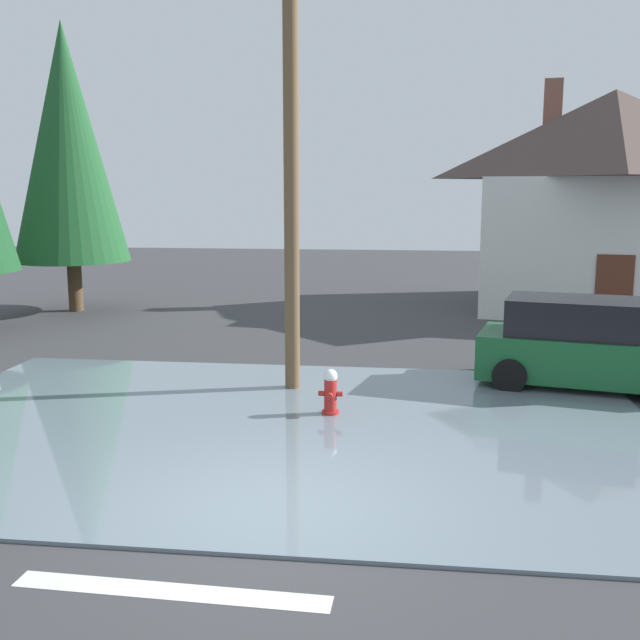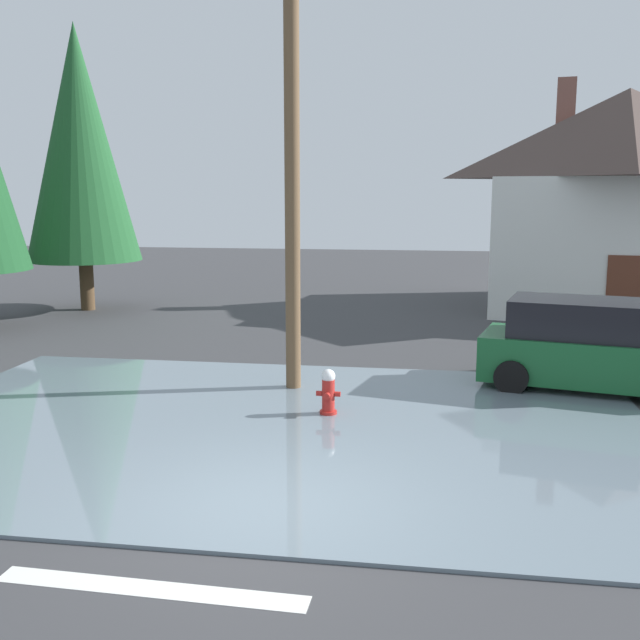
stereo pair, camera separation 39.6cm
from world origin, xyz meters
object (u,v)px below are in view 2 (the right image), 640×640
(utility_pole, at_px, (292,139))
(house, at_px, (623,197))
(parked_car, at_px, (589,348))
(pine_tree_mid_left, at_px, (79,144))
(fire_hydrant, at_px, (328,393))

(utility_pole, bearing_deg, house, 53.18)
(parked_car, height_order, pine_tree_mid_left, pine_tree_mid_left)
(fire_hydrant, xyz_separation_m, utility_pole, (-0.90, 1.60, 4.26))
(parked_car, bearing_deg, fire_hydrant, -151.95)
(fire_hydrant, xyz_separation_m, house, (7.49, 12.81, 3.16))
(utility_pole, height_order, parked_car, utility_pole)
(parked_car, bearing_deg, utility_pole, -171.07)
(pine_tree_mid_left, bearing_deg, parked_car, -28.92)
(fire_hydrant, xyz_separation_m, pine_tree_mid_left, (-9.22, 10.13, 4.77))
(utility_pole, xyz_separation_m, house, (8.39, 11.20, -1.10))
(fire_hydrant, height_order, utility_pole, utility_pole)
(fire_hydrant, bearing_deg, parked_car, 28.05)
(pine_tree_mid_left, bearing_deg, fire_hydrant, -47.69)
(fire_hydrant, xyz_separation_m, parked_car, (4.64, 2.47, 0.41))
(parked_car, distance_m, pine_tree_mid_left, 16.43)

